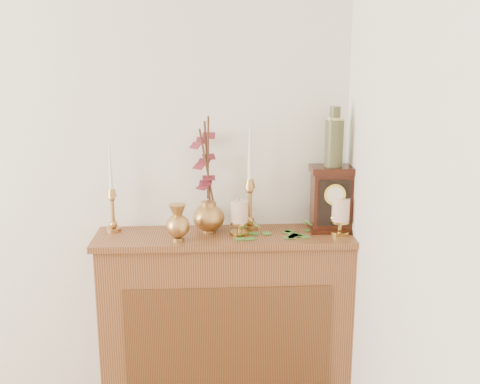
{
  "coord_description": "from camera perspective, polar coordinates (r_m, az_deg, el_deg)",
  "views": [
    {
      "loc": [
        1.33,
        -0.45,
        1.75
      ],
      "look_at": [
        1.46,
        2.05,
        1.15
      ],
      "focal_mm": 42.0,
      "sensor_mm": 36.0,
      "label": 1
    }
  ],
  "objects": [
    {
      "name": "console_shelf",
      "position": [
        2.86,
        -1.38,
        -13.71
      ],
      "size": [
        1.24,
        0.34,
        0.93
      ],
      "color": "brown",
      "rests_on": "ground"
    },
    {
      "name": "candlestick_center",
      "position": [
        2.71,
        0.99,
        -0.38
      ],
      "size": [
        0.08,
        0.08,
        0.51
      ],
      "rotation": [
        0.0,
        0.0,
        0.37
      ],
      "color": "tan",
      "rests_on": "console_shelf"
    },
    {
      "name": "ivy_garland",
      "position": [
        2.68,
        3.96,
        -4.05
      ],
      "size": [
        0.43,
        0.2,
        0.08
      ],
      "rotation": [
        0.0,
        0.0,
        -0.26
      ],
      "color": "#42762D",
      "rests_on": "console_shelf"
    },
    {
      "name": "pillar_candle_left",
      "position": [
        2.64,
        -0.05,
        -2.44
      ],
      "size": [
        0.09,
        0.09,
        0.18
      ],
      "rotation": [
        0.0,
        0.0,
        -0.23
      ],
      "color": "#B4923F",
      "rests_on": "console_shelf"
    },
    {
      "name": "ceramic_vase",
      "position": [
        2.67,
        9.54,
        5.26
      ],
      "size": [
        0.09,
        0.09,
        0.28
      ],
      "rotation": [
        0.0,
        0.0,
        -0.02
      ],
      "color": "#193224",
      "rests_on": "mantel_clock"
    },
    {
      "name": "ginger_jar",
      "position": [
        2.68,
        -3.51,
        1.33
      ],
      "size": [
        0.23,
        0.25,
        0.56
      ],
      "rotation": [
        0.0,
        0.0,
        -0.37
      ],
      "color": "tan",
      "rests_on": "console_shelf"
    },
    {
      "name": "candlestick_left",
      "position": [
        2.74,
        -12.85,
        -1.11
      ],
      "size": [
        0.07,
        0.07,
        0.43
      ],
      "rotation": [
        0.0,
        0.0,
        0.21
      ],
      "color": "tan",
      "rests_on": "console_shelf"
    },
    {
      "name": "pillar_candle_right",
      "position": [
        2.69,
        10.15,
        -2.22
      ],
      "size": [
        0.1,
        0.1,
        0.19
      ],
      "rotation": [
        0.0,
        0.0,
        -0.12
      ],
      "color": "#B4923F",
      "rests_on": "console_shelf"
    },
    {
      "name": "mantel_clock",
      "position": [
        2.72,
        9.31,
        -0.74
      ],
      "size": [
        0.21,
        0.15,
        0.32
      ],
      "rotation": [
        0.0,
        0.0,
        -0.02
      ],
      "color": "#37160B",
      "rests_on": "console_shelf"
    },
    {
      "name": "bud_vase",
      "position": [
        2.56,
        -6.32,
        -3.18
      ],
      "size": [
        0.11,
        0.11,
        0.17
      ],
      "rotation": [
        0.0,
        0.0,
        -0.35
      ],
      "color": "tan",
      "rests_on": "console_shelf"
    }
  ]
}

